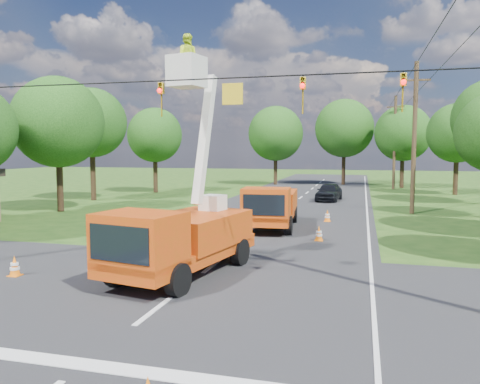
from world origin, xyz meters
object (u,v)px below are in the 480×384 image
(tree_far_c, at_px, (403,133))
(pole_right_far, at_px, (395,142))
(distant_car, at_px, (329,192))
(ground_worker, at_px, (116,249))
(traffic_cone_2, at_px, (244,240))
(traffic_cone_3, at_px, (319,234))
(tree_far_b, at_px, (344,128))
(tree_right_e, at_px, (457,133))
(tree_far_a, at_px, (276,134))
(pole_right_mid, at_px, (414,137))
(second_truck, at_px, (271,206))
(tree_left_e, at_px, (92,123))
(tree_left_f, at_px, (155,135))
(tree_left_d, at_px, (58,122))
(bucket_truck, at_px, (180,227))
(traffic_cone_4, at_px, (15,266))
(traffic_cone_7, at_px, (327,216))

(tree_far_c, bearing_deg, pole_right_far, -116.57)
(distant_car, bearing_deg, ground_worker, -94.99)
(traffic_cone_2, height_order, traffic_cone_3, same)
(tree_far_c, bearing_deg, tree_far_b, 155.22)
(traffic_cone_3, distance_m, tree_right_e, 28.75)
(tree_far_a, bearing_deg, pole_right_mid, -59.59)
(second_truck, height_order, tree_right_e, tree_right_e)
(traffic_cone_2, distance_m, pole_right_far, 34.90)
(traffic_cone_3, height_order, tree_right_e, tree_right_e)
(tree_left_e, bearing_deg, tree_left_f, 75.96)
(traffic_cone_2, bearing_deg, traffic_cone_3, 38.39)
(pole_right_far, relative_size, tree_left_d, 1.08)
(ground_worker, height_order, traffic_cone_2, ground_worker)
(second_truck, height_order, tree_far_b, tree_far_b)
(pole_right_mid, height_order, tree_left_e, pole_right_mid)
(bucket_truck, bearing_deg, tree_left_e, 139.51)
(traffic_cone_4, xyz_separation_m, pole_right_mid, (14.52, 20.01, 4.75))
(tree_far_a, bearing_deg, tree_left_f, -127.01)
(pole_right_far, bearing_deg, traffic_cone_7, -101.71)
(pole_right_far, height_order, tree_right_e, pole_right_far)
(traffic_cone_4, relative_size, pole_right_far, 0.07)
(traffic_cone_2, distance_m, tree_far_a, 37.44)
(traffic_cone_3, xyz_separation_m, tree_far_c, (6.17, 33.22, 5.70))
(pole_right_mid, distance_m, tree_left_e, 25.42)
(traffic_cone_4, bearing_deg, traffic_cone_3, 43.24)
(pole_right_far, bearing_deg, second_truck, -105.75)
(bucket_truck, relative_size, tree_left_e, 0.86)
(pole_right_far, relative_size, tree_left_f, 1.19)
(second_truck, xyz_separation_m, distant_car, (2.07, 14.93, -0.48))
(tree_far_b, bearing_deg, tree_left_f, -139.88)
(tree_left_e, xyz_separation_m, tree_far_b, (19.80, 23.00, 0.32))
(traffic_cone_4, distance_m, tree_far_b, 46.36)
(traffic_cone_3, height_order, tree_left_e, tree_left_e)
(traffic_cone_4, xyz_separation_m, tree_left_d, (-8.98, 15.01, 5.77))
(traffic_cone_2, bearing_deg, bucket_truck, -101.07)
(traffic_cone_3, relative_size, tree_left_d, 0.08)
(ground_worker, bearing_deg, tree_far_a, 86.50)
(traffic_cone_3, distance_m, tree_far_a, 35.70)
(traffic_cone_4, bearing_deg, tree_right_e, 60.49)
(pole_right_mid, xyz_separation_m, tree_left_d, (-23.50, -5.00, 1.02))
(tree_far_a, distance_m, tree_far_c, 14.53)
(traffic_cone_2, xyz_separation_m, traffic_cone_7, (2.95, 8.42, 0.00))
(tree_far_a, xyz_separation_m, tree_far_b, (8.00, 2.00, 0.62))
(tree_far_c, bearing_deg, tree_left_d, -132.22)
(distant_car, distance_m, traffic_cone_2, 20.24)
(traffic_cone_3, relative_size, tree_far_a, 0.07)
(traffic_cone_4, distance_m, tree_left_d, 18.42)
(tree_right_e, xyz_separation_m, tree_far_c, (-4.30, 7.00, 0.25))
(traffic_cone_4, bearing_deg, second_truck, 60.71)
(pole_right_mid, distance_m, tree_left_d, 24.05)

